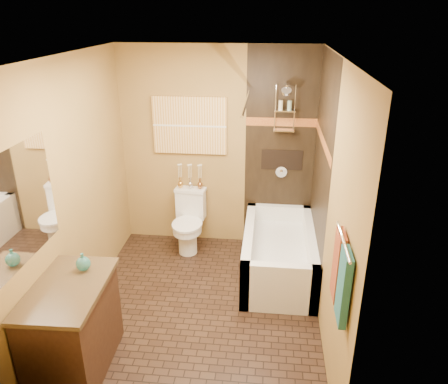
# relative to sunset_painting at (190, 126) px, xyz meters

# --- Properties ---
(floor) EXTENTS (3.00, 3.00, 0.00)m
(floor) POSITION_rel_sunset_painting_xyz_m (0.33, -1.48, -1.55)
(floor) COLOR black
(floor) RESTS_ON ground
(wall_left) EXTENTS (0.02, 3.00, 2.50)m
(wall_left) POSITION_rel_sunset_painting_xyz_m (-0.87, -1.48, -0.30)
(wall_left) COLOR #A1793E
(wall_left) RESTS_ON floor
(wall_right) EXTENTS (0.02, 3.00, 2.50)m
(wall_right) POSITION_rel_sunset_painting_xyz_m (1.53, -1.48, -0.30)
(wall_right) COLOR #A1793E
(wall_right) RESTS_ON floor
(wall_back) EXTENTS (2.40, 0.02, 2.50)m
(wall_back) POSITION_rel_sunset_painting_xyz_m (0.33, 0.02, -0.30)
(wall_back) COLOR #A1793E
(wall_back) RESTS_ON floor
(wall_front) EXTENTS (2.40, 0.02, 2.50)m
(wall_front) POSITION_rel_sunset_painting_xyz_m (0.33, -2.98, -0.30)
(wall_front) COLOR #A1793E
(wall_front) RESTS_ON floor
(ceiling) EXTENTS (3.00, 3.00, 0.00)m
(ceiling) POSITION_rel_sunset_painting_xyz_m (0.33, -1.48, 0.95)
(ceiling) COLOR silver
(ceiling) RESTS_ON wall_back
(alcove_tile_back) EXTENTS (0.85, 0.01, 2.50)m
(alcove_tile_back) POSITION_rel_sunset_painting_xyz_m (1.11, 0.01, -0.30)
(alcove_tile_back) COLOR black
(alcove_tile_back) RESTS_ON wall_back
(alcove_tile_right) EXTENTS (0.01, 1.50, 2.50)m
(alcove_tile_right) POSITION_rel_sunset_painting_xyz_m (1.52, -0.73, -0.30)
(alcove_tile_right) COLOR black
(alcove_tile_right) RESTS_ON wall_right
(mosaic_band_back) EXTENTS (0.85, 0.01, 0.10)m
(mosaic_band_back) POSITION_rel_sunset_painting_xyz_m (1.11, 0.00, 0.07)
(mosaic_band_back) COLOR brown
(mosaic_band_back) RESTS_ON alcove_tile_back
(mosaic_band_right) EXTENTS (0.01, 1.50, 0.10)m
(mosaic_band_right) POSITION_rel_sunset_painting_xyz_m (1.51, -0.73, 0.07)
(mosaic_band_right) COLOR brown
(mosaic_band_right) RESTS_ON alcove_tile_right
(alcove_niche) EXTENTS (0.50, 0.01, 0.25)m
(alcove_niche) POSITION_rel_sunset_painting_xyz_m (1.13, 0.01, -0.40)
(alcove_niche) COLOR black
(alcove_niche) RESTS_ON alcove_tile_back
(shower_fixtures) EXTENTS (0.24, 0.33, 1.16)m
(shower_fixtures) POSITION_rel_sunset_painting_xyz_m (1.13, -0.10, 0.12)
(shower_fixtures) COLOR silver
(shower_fixtures) RESTS_ON floor
(curtain_rod) EXTENTS (0.03, 1.55, 0.03)m
(curtain_rod) POSITION_rel_sunset_painting_xyz_m (0.73, -0.73, 0.47)
(curtain_rod) COLOR silver
(curtain_rod) RESTS_ON wall_back
(towel_bar) EXTENTS (0.02, 0.55, 0.02)m
(towel_bar) POSITION_rel_sunset_painting_xyz_m (1.48, -2.53, -0.10)
(towel_bar) COLOR silver
(towel_bar) RESTS_ON wall_right
(towel_teal) EXTENTS (0.05, 0.22, 0.52)m
(towel_teal) POSITION_rel_sunset_painting_xyz_m (1.49, -2.66, -0.37)
(towel_teal) COLOR #1B525B
(towel_teal) RESTS_ON towel_bar
(towel_rust) EXTENTS (0.05, 0.22, 0.52)m
(towel_rust) POSITION_rel_sunset_painting_xyz_m (1.49, -2.40, -0.37)
(towel_rust) COLOR maroon
(towel_rust) RESTS_ON towel_bar
(sunset_painting) EXTENTS (0.90, 0.04, 0.70)m
(sunset_painting) POSITION_rel_sunset_painting_xyz_m (0.00, 0.00, 0.00)
(sunset_painting) COLOR #C5862E
(sunset_painting) RESTS_ON wall_back
(vanity_mirror) EXTENTS (0.01, 1.00, 0.90)m
(vanity_mirror) POSITION_rel_sunset_painting_xyz_m (-0.86, -2.36, -0.05)
(vanity_mirror) COLOR white
(vanity_mirror) RESTS_ON wall_left
(bathtub) EXTENTS (0.80, 1.50, 0.55)m
(bathtub) POSITION_rel_sunset_painting_xyz_m (1.13, -0.73, -1.33)
(bathtub) COLOR white
(bathtub) RESTS_ON floor
(toilet) EXTENTS (0.40, 0.59, 0.76)m
(toilet) POSITION_rel_sunset_painting_xyz_m (0.00, -0.26, -1.17)
(toilet) COLOR white
(toilet) RESTS_ON floor
(vanity) EXTENTS (0.60, 0.94, 0.82)m
(vanity) POSITION_rel_sunset_painting_xyz_m (-0.59, -2.36, -1.14)
(vanity) COLOR black
(vanity) RESTS_ON floor
(teal_bottle) EXTENTS (0.15, 0.15, 0.19)m
(teal_bottle) POSITION_rel_sunset_painting_xyz_m (-0.54, -2.11, -0.65)
(teal_bottle) COLOR #287A76
(teal_bottle) RESTS_ON vanity
(bud_vases) EXTENTS (0.32, 0.07, 0.31)m
(bud_vases) POSITION_rel_sunset_painting_xyz_m (0.00, -0.09, -0.62)
(bud_vases) COLOR gold
(bud_vases) RESTS_ON toilet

